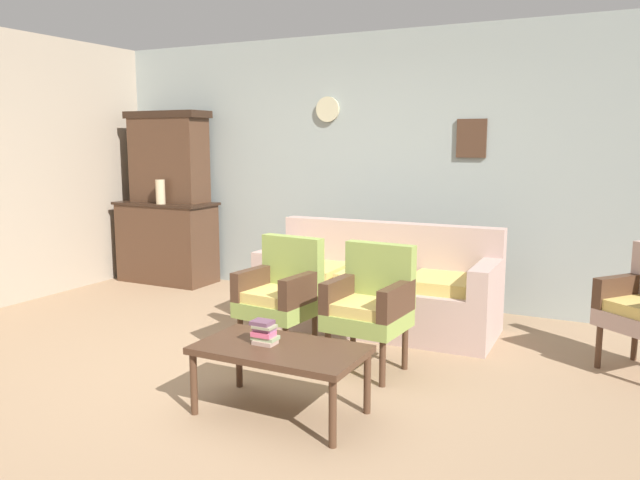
{
  "coord_description": "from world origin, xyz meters",
  "views": [
    {
      "loc": [
        2.31,
        -3.38,
        1.62
      ],
      "look_at": [
        0.11,
        1.0,
        0.85
      ],
      "focal_mm": 35.26,
      "sensor_mm": 36.0,
      "label": 1
    }
  ],
  "objects_px": {
    "side_cabinet": "(167,242)",
    "armchair_row_middle": "(281,291)",
    "floral_couch": "(378,291)",
    "coffee_table": "(280,354)",
    "vase_on_cabinet": "(160,192)",
    "book_stack_on_table": "(264,332)",
    "armchair_near_cabinet": "(370,302)"
  },
  "relations": [
    {
      "from": "armchair_near_cabinet",
      "to": "coffee_table",
      "type": "distance_m",
      "value": 0.95
    },
    {
      "from": "side_cabinet",
      "to": "armchair_row_middle",
      "type": "height_order",
      "value": "side_cabinet"
    },
    {
      "from": "side_cabinet",
      "to": "vase_on_cabinet",
      "type": "bearing_deg",
      "value": -64.1
    },
    {
      "from": "coffee_table",
      "to": "armchair_near_cabinet",
      "type": "bearing_deg",
      "value": 77.85
    },
    {
      "from": "vase_on_cabinet",
      "to": "armchair_row_middle",
      "type": "bearing_deg",
      "value": -30.96
    },
    {
      "from": "vase_on_cabinet",
      "to": "floral_couch",
      "type": "distance_m",
      "value": 2.9
    },
    {
      "from": "side_cabinet",
      "to": "armchair_near_cabinet",
      "type": "xyz_separation_m",
      "value": [
        3.21,
        -1.62,
        0.03
      ]
    },
    {
      "from": "floral_couch",
      "to": "book_stack_on_table",
      "type": "distance_m",
      "value": 1.94
    },
    {
      "from": "vase_on_cabinet",
      "to": "armchair_near_cabinet",
      "type": "bearing_deg",
      "value": -24.7
    },
    {
      "from": "floral_couch",
      "to": "armchair_row_middle",
      "type": "relative_size",
      "value": 2.29
    },
    {
      "from": "side_cabinet",
      "to": "armchair_row_middle",
      "type": "bearing_deg",
      "value": -33.17
    },
    {
      "from": "side_cabinet",
      "to": "coffee_table",
      "type": "distance_m",
      "value": 3.94
    },
    {
      "from": "vase_on_cabinet",
      "to": "armchair_near_cabinet",
      "type": "height_order",
      "value": "vase_on_cabinet"
    },
    {
      "from": "side_cabinet",
      "to": "vase_on_cabinet",
      "type": "distance_m",
      "value": 0.63
    },
    {
      "from": "armchair_near_cabinet",
      "to": "book_stack_on_table",
      "type": "xyz_separation_m",
      "value": [
        -0.31,
        -0.92,
        -0.01
      ]
    },
    {
      "from": "vase_on_cabinet",
      "to": "coffee_table",
      "type": "distance_m",
      "value": 3.81
    },
    {
      "from": "floral_couch",
      "to": "coffee_table",
      "type": "distance_m",
      "value": 1.95
    },
    {
      "from": "book_stack_on_table",
      "to": "floral_couch",
      "type": "bearing_deg",
      "value": 90.86
    },
    {
      "from": "armchair_near_cabinet",
      "to": "floral_couch",
      "type": "bearing_deg",
      "value": 108.51
    },
    {
      "from": "armchair_near_cabinet",
      "to": "side_cabinet",
      "type": "bearing_deg",
      "value": 153.19
    },
    {
      "from": "side_cabinet",
      "to": "vase_on_cabinet",
      "type": "relative_size",
      "value": 4.25
    },
    {
      "from": "vase_on_cabinet",
      "to": "armchair_row_middle",
      "type": "relative_size",
      "value": 0.3
    },
    {
      "from": "armchair_row_middle",
      "to": "armchair_near_cabinet",
      "type": "height_order",
      "value": "same"
    },
    {
      "from": "armchair_near_cabinet",
      "to": "coffee_table",
      "type": "height_order",
      "value": "armchair_near_cabinet"
    },
    {
      "from": "armchair_row_middle",
      "to": "book_stack_on_table",
      "type": "bearing_deg",
      "value": -65.58
    },
    {
      "from": "book_stack_on_table",
      "to": "armchair_row_middle",
      "type": "bearing_deg",
      "value": 114.42
    },
    {
      "from": "side_cabinet",
      "to": "armchair_near_cabinet",
      "type": "bearing_deg",
      "value": -26.81
    },
    {
      "from": "side_cabinet",
      "to": "armchair_row_middle",
      "type": "relative_size",
      "value": 1.28
    },
    {
      "from": "vase_on_cabinet",
      "to": "armchair_near_cabinet",
      "type": "xyz_separation_m",
      "value": [
        3.11,
        -1.43,
        -0.57
      ]
    },
    {
      "from": "side_cabinet",
      "to": "armchair_near_cabinet",
      "type": "relative_size",
      "value": 1.28
    },
    {
      "from": "coffee_table",
      "to": "book_stack_on_table",
      "type": "bearing_deg",
      "value": 178.17
    },
    {
      "from": "armchair_row_middle",
      "to": "side_cabinet",
      "type": "bearing_deg",
      "value": 146.83
    }
  ]
}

